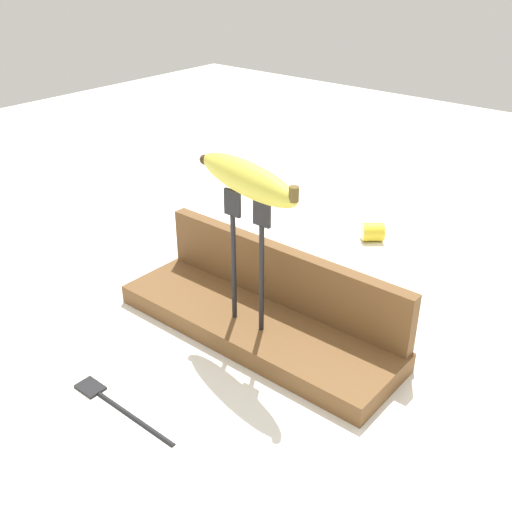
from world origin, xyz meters
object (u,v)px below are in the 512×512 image
Objects in this scene: banana_raised_center at (247,178)px; fork_stand_center at (247,250)px; fork_fallen_near at (112,401)px; banana_chunk_near at (372,232)px.

fork_stand_center is at bearing -13.47° from banana_raised_center.
fork_fallen_near is (-0.04, -0.21, -0.14)m from fork_stand_center.
fork_stand_center is 0.42m from banana_chunk_near.
fork_stand_center is 0.26m from fork_fallen_near.
fork_fallen_near is (-0.04, -0.21, -0.24)m from banana_raised_center.
banana_raised_center is 3.77× the size of banana_chunk_near.
fork_stand_center is at bearing -86.21° from banana_chunk_near.
fork_stand_center is at bearing 78.28° from fork_fallen_near.
banana_chunk_near reaches higher than fork_fallen_near.
fork_stand_center reaches higher than fork_fallen_near.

